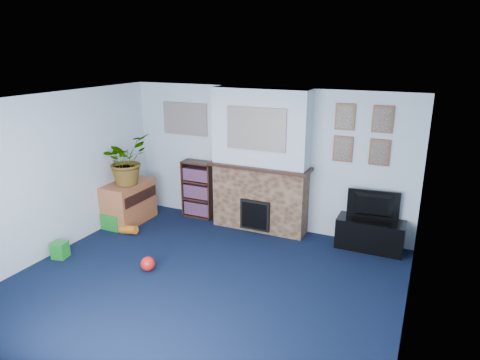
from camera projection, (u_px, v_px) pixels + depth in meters
The scene contains 26 objects.
floor at pixel (201, 285), 5.66m from camera, with size 5.00×4.50×0.01m, color black.
ceiling at pixel (196, 102), 4.95m from camera, with size 5.00×4.50×0.01m, color white.
wall_back at pixel (265, 159), 7.26m from camera, with size 5.00×0.04×2.40m, color silver.
wall_front at pixel (56, 288), 3.35m from camera, with size 5.00×0.04×2.40m, color silver.
wall_left at pixel (51, 176), 6.30m from camera, with size 0.04×4.50×2.40m, color silver.
wall_right at pixel (414, 235), 4.31m from camera, with size 0.04×4.50×2.40m, color silver.
chimney_breast at pixel (260, 162), 7.09m from camera, with size 1.72×0.50×2.40m.
collage_main at pixel (256, 129), 6.73m from camera, with size 1.00×0.03×0.68m, color gray.
collage_left at pixel (185, 119), 7.69m from camera, with size 0.90×0.03×0.58m, color gray.
portrait_tl at pixel (345, 117), 6.49m from camera, with size 0.30×0.03×0.40m, color brown.
portrait_tr at pixel (383, 119), 6.27m from camera, with size 0.30×0.03×0.40m, color brown.
portrait_bl at pixel (343, 149), 6.64m from camera, with size 0.30×0.03×0.40m, color brown.
portrait_br at pixel (379, 152), 6.42m from camera, with size 0.30×0.03×0.40m, color brown.
tv_stand at pixel (370, 235), 6.62m from camera, with size 1.01×0.43×0.48m, color black.
television at pixel (373, 206), 6.50m from camera, with size 0.78×0.10×0.45m, color black.
bookshelf at pixel (199, 190), 7.84m from camera, with size 0.58×0.28×1.05m.
sideboard at pixel (129, 203), 7.63m from camera, with size 0.53×0.95×0.74m, color #A95D36.
potted_plant at pixel (126, 160), 7.32m from camera, with size 0.77×0.67×0.86m, color #26661E.
mantel_clock at pixel (261, 161), 7.03m from camera, with size 0.09×0.05×0.13m, color gold.
mantel_candle at pixel (273, 162), 6.95m from camera, with size 0.05×0.05×0.15m, color #B2BFC6.
mantel_teddy at pixel (230, 158), 7.26m from camera, with size 0.12×0.12×0.12m, color gray.
mantel_can at pixel (299, 166), 6.78m from camera, with size 0.06×0.06×0.11m, color #198C26.
green_crate at pixel (114, 221), 7.40m from camera, with size 0.35×0.28×0.28m, color #198C26.
toy_ball at pixel (148, 265), 6.01m from camera, with size 0.20×0.20×0.20m, color red.
toy_block at pixel (60, 251), 6.37m from camera, with size 0.20×0.20×0.25m, color #198C26.
toy_tube at pixel (129, 230), 7.20m from camera, with size 0.14×0.14×0.30m, color orange.
Camera 1 is at (2.54, -4.33, 3.01)m, focal length 32.00 mm.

